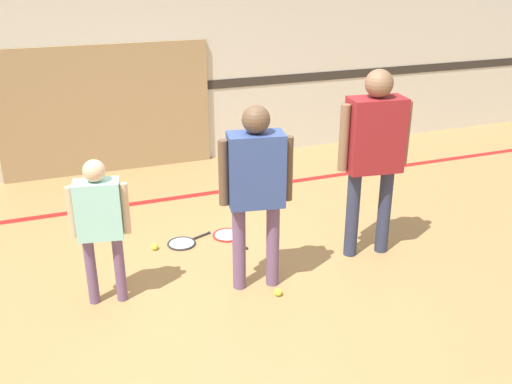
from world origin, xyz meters
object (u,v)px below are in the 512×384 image
object	(u,v)px
racket_spare_on_floor	(183,243)
person_student_left	(99,217)
tennis_ball_near_instructor	(278,292)
tennis_ball_by_spare_racket	(155,247)
person_instructor	(256,179)
person_student_right	(374,145)
racket_second_spare	(229,236)

from	to	relation	value
racket_spare_on_floor	person_student_left	bearing A→B (deg)	-158.67
person_student_left	tennis_ball_near_instructor	xyz separation A→B (m)	(1.32, -0.42, -0.72)
tennis_ball_by_spare_racket	person_instructor	bearing A→B (deg)	-53.85
racket_spare_on_floor	person_student_right	bearing A→B (deg)	-48.04
racket_spare_on_floor	tennis_ball_near_instructor	bearing A→B (deg)	-88.19
person_instructor	person_student_right	size ratio (longest dim) A/B	0.91
person_student_left	tennis_ball_near_instructor	bearing A→B (deg)	-7.22
tennis_ball_near_instructor	person_instructor	bearing A→B (deg)	117.59
racket_second_spare	tennis_ball_by_spare_racket	xyz separation A→B (m)	(-0.75, -0.01, 0.02)
person_instructor	racket_spare_on_floor	xyz separation A→B (m)	(-0.40, 0.96, -0.96)
person_student_left	racket_spare_on_floor	size ratio (longest dim) A/B	2.37
person_student_right	racket_spare_on_floor	xyz separation A→B (m)	(-1.58, 0.78, -1.06)
person_student_left	person_student_right	world-z (taller)	person_student_right
person_student_right	racket_spare_on_floor	world-z (taller)	person_student_right
racket_second_spare	tennis_ball_by_spare_racket	size ratio (longest dim) A/B	8.09
tennis_ball_by_spare_racket	racket_spare_on_floor	bearing A→B (deg)	4.72
person_instructor	tennis_ball_near_instructor	xyz separation A→B (m)	(0.11, -0.22, -0.94)
person_student_right	racket_spare_on_floor	size ratio (longest dim) A/B	3.37
person_student_right	tennis_ball_by_spare_racket	bearing A→B (deg)	-14.62
person_student_left	racket_spare_on_floor	world-z (taller)	person_student_left
person_instructor	racket_second_spare	bearing A→B (deg)	96.07
racket_spare_on_floor	tennis_ball_near_instructor	world-z (taller)	tennis_ball_near_instructor
person_instructor	person_student_left	distance (m)	1.25
person_student_right	racket_spare_on_floor	bearing A→B (deg)	-18.83
tennis_ball_near_instructor	tennis_ball_by_spare_racket	world-z (taller)	same
person_instructor	tennis_ball_near_instructor	world-z (taller)	person_instructor
person_instructor	tennis_ball_by_spare_racket	bearing A→B (deg)	136.10
person_student_left	tennis_ball_near_instructor	distance (m)	1.57
racket_spare_on_floor	racket_second_spare	xyz separation A→B (m)	(0.46, -0.01, -0.00)
person_student_left	tennis_ball_near_instructor	size ratio (longest dim) A/B	18.46
person_student_left	racket_spare_on_floor	bearing A→B (deg)	53.53
person_student_right	tennis_ball_near_instructor	size ratio (longest dim) A/B	26.28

